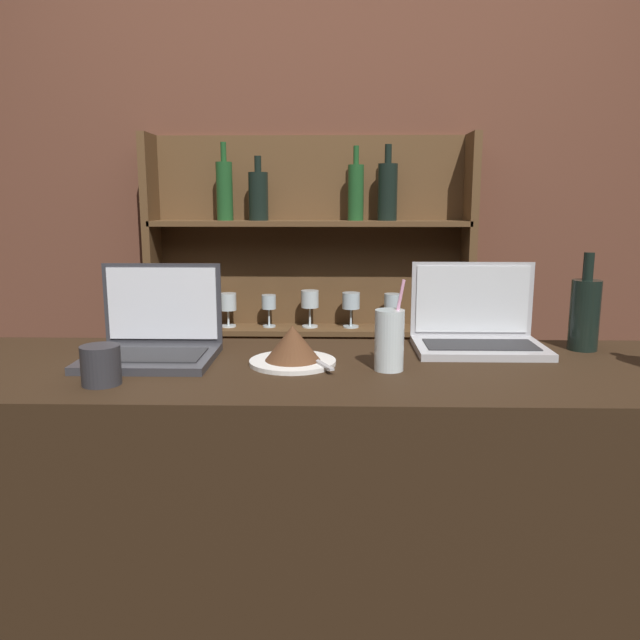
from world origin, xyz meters
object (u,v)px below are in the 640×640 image
object	(u,v)px
cake_plate	(293,347)
coffee_cup	(101,365)
water_glass	(390,340)
laptop_near	(155,340)
wine_bottle_dark	(585,313)
laptop_far	(477,330)

from	to	relation	value
cake_plate	coffee_cup	bearing A→B (deg)	-155.94
water_glass	coffee_cup	distance (m)	0.60
water_glass	laptop_near	bearing A→B (deg)	169.87
cake_plate	wine_bottle_dark	size ratio (longest dim) A/B	0.81
laptop_near	cake_plate	distance (m)	0.33
cake_plate	water_glass	size ratio (longest dim) A/B	0.99
cake_plate	wine_bottle_dark	xyz separation A→B (m)	(0.71, 0.16, 0.05)
laptop_far	wine_bottle_dark	bearing A→B (deg)	-2.08
water_glass	coffee_cup	size ratio (longest dim) A/B	2.49
laptop_far	water_glass	size ratio (longest dim) A/B	1.57
laptop_near	water_glass	bearing A→B (deg)	-10.13
laptop_far	coffee_cup	bearing A→B (deg)	-157.87
coffee_cup	water_glass	bearing A→B (deg)	11.81
cake_plate	coffee_cup	xyz separation A→B (m)	(-0.38, -0.17, 0.00)
laptop_near	cake_plate	world-z (taller)	laptop_near
wine_bottle_dark	coffee_cup	world-z (taller)	wine_bottle_dark
laptop_far	coffee_cup	world-z (taller)	laptop_far
cake_plate	water_glass	bearing A→B (deg)	-11.72
laptop_far	cake_plate	xyz separation A→B (m)	(-0.45, -0.17, -0.01)
coffee_cup	laptop_near	bearing A→B (deg)	78.41
water_glass	coffee_cup	bearing A→B (deg)	-168.19
wine_bottle_dark	coffee_cup	bearing A→B (deg)	-163.29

